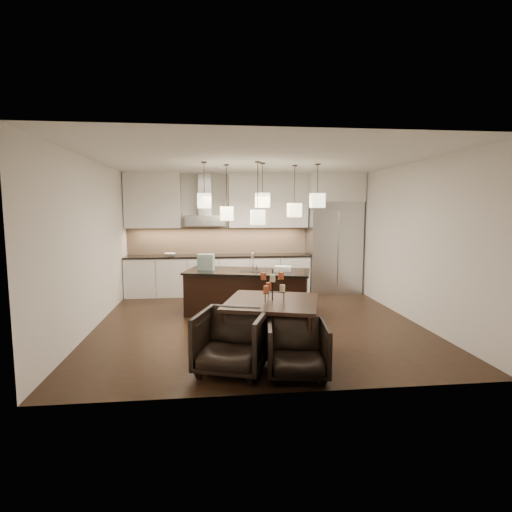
{
  "coord_description": "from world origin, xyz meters",
  "views": [
    {
      "loc": [
        -0.78,
        -6.8,
        1.98
      ],
      "look_at": [
        0.0,
        0.2,
        1.15
      ],
      "focal_mm": 28.0,
      "sensor_mm": 36.0,
      "label": 1
    }
  ],
  "objects": [
    {
      "name": "wall_left",
      "position": [
        -2.76,
        0.0,
        1.4
      ],
      "size": [
        0.02,
        5.5,
        2.8
      ],
      "primitive_type": "cube",
      "color": "silver",
      "rests_on": "ground"
    },
    {
      "name": "candle_c",
      "position": [
        -0.06,
        -1.6,
        0.91
      ],
      "size": [
        0.09,
        0.09,
        0.1
      ],
      "primitive_type": "cylinder",
      "rotation": [
        0.0,
        0.0,
        -0.29
      ],
      "color": "#A4482A",
      "rests_on": "candelabra"
    },
    {
      "name": "candelabra",
      "position": [
        0.04,
        -1.51,
        0.95
      ],
      "size": [
        0.44,
        0.44,
        0.43
      ],
      "primitive_type": null,
      "rotation": [
        0.0,
        0.0,
        -0.29
      ],
      "color": "black",
      "rests_on": "dining_table"
    },
    {
      "name": "pendant_c",
      "position": [
        0.14,
        0.38,
        2.14
      ],
      "size": [
        0.24,
        0.24,
        0.26
      ],
      "primitive_type": "cube",
      "color": "beige",
      "rests_on": "ceiling"
    },
    {
      "name": "pendant_b",
      "position": [
        -0.5,
        0.71,
        1.9
      ],
      "size": [
        0.24,
        0.24,
        0.26
      ],
      "primitive_type": "cube",
      "color": "beige",
      "rests_on": "ceiling"
    },
    {
      "name": "floor",
      "position": [
        0.0,
        0.0,
        -0.01
      ],
      "size": [
        5.5,
        5.5,
        0.02
      ],
      "primitive_type": "cube",
      "color": "black",
      "rests_on": "ground"
    },
    {
      "name": "candle_b",
      "position": [
        0.0,
        -1.37,
        0.91
      ],
      "size": [
        0.09,
        0.09,
        0.1
      ],
      "primitive_type": "cylinder",
      "rotation": [
        0.0,
        0.0,
        -0.29
      ],
      "color": "#C34D25",
      "rests_on": "candelabra"
    },
    {
      "name": "candle_f",
      "position": [
        0.02,
        -1.63,
        1.07
      ],
      "size": [
        0.09,
        0.09,
        0.1
      ],
      "primitive_type": "cylinder",
      "rotation": [
        0.0,
        0.0,
        -0.29
      ],
      "color": "beige",
      "rests_on": "candelabra"
    },
    {
      "name": "dining_table",
      "position": [
        0.04,
        -1.51,
        0.37
      ],
      "size": [
        1.52,
        1.52,
        0.74
      ],
      "primitive_type": null,
      "rotation": [
        0.0,
        0.0,
        -0.29
      ],
      "color": "black",
      "rests_on": "floor"
    },
    {
      "name": "countertop",
      "position": [
        -0.62,
        2.43,
        0.9
      ],
      "size": [
        4.21,
        0.66,
        0.04
      ],
      "primitive_type": "cube",
      "color": "black",
      "rests_on": "lower_cabinets"
    },
    {
      "name": "tote_bag",
      "position": [
        -0.9,
        0.78,
        0.98
      ],
      "size": [
        0.34,
        0.23,
        0.3
      ],
      "primitive_type": "cube",
      "rotation": [
        0.0,
        0.0,
        -0.26
      ],
      "color": "#1D4735",
      "rests_on": "island_top"
    },
    {
      "name": "wall_front",
      "position": [
        0.0,
        -2.76,
        1.4
      ],
      "size": [
        5.5,
        0.02,
        2.8
      ],
      "primitive_type": "cube",
      "color": "silver",
      "rests_on": "ground"
    },
    {
      "name": "food_container",
      "position": [
        0.55,
        0.5,
        0.87
      ],
      "size": [
        0.35,
        0.29,
        0.09
      ],
      "primitive_type": "cube",
      "rotation": [
        0.0,
        0.0,
        -0.26
      ],
      "color": "silver",
      "rests_on": "island_top"
    },
    {
      "name": "hood_chimney",
      "position": [
        -0.93,
        2.59,
        2.32
      ],
      "size": [
        0.3,
        0.28,
        0.96
      ],
      "primitive_type": "cube",
      "color": "#B7B7BA",
      "rests_on": "hood_canopy"
    },
    {
      "name": "faucet",
      "position": [
        -0.01,
        0.67,
        0.99
      ],
      "size": [
        0.14,
        0.23,
        0.34
      ],
      "primitive_type": null,
      "rotation": [
        0.0,
        0.0,
        -0.26
      ],
      "color": "silver",
      "rests_on": "island_top"
    },
    {
      "name": "island_body",
      "position": [
        -0.11,
        0.61,
        0.39
      ],
      "size": [
        2.4,
        1.44,
        0.79
      ],
      "primitive_type": "cube",
      "rotation": [
        0.0,
        0.0,
        -0.26
      ],
      "color": "black",
      "rests_on": "floor"
    },
    {
      "name": "pendant_f",
      "position": [
        0.03,
        0.19,
        1.84
      ],
      "size": [
        0.24,
        0.24,
        0.26
      ],
      "primitive_type": "cube",
      "color": "beige",
      "rests_on": "ceiling"
    },
    {
      "name": "pendant_d",
      "position": [
        0.78,
        0.67,
        1.96
      ],
      "size": [
        0.24,
        0.24,
        0.26
      ],
      "primitive_type": "cube",
      "color": "beige",
      "rests_on": "ceiling"
    },
    {
      "name": "wall_back",
      "position": [
        0.0,
        2.76,
        1.4
      ],
      "size": [
        5.5,
        0.02,
        2.8
      ],
      "primitive_type": "cube",
      "color": "silver",
      "rests_on": "ground"
    },
    {
      "name": "lower_cabinets",
      "position": [
        -0.62,
        2.43,
        0.44
      ],
      "size": [
        4.21,
        0.62,
        0.88
      ],
      "primitive_type": "cube",
      "color": "silver",
      "rests_on": "floor"
    },
    {
      "name": "wall_right",
      "position": [
        2.76,
        0.0,
        1.4
      ],
      "size": [
        0.02,
        5.5,
        2.8
      ],
      "primitive_type": "cube",
      "color": "silver",
      "rests_on": "ground"
    },
    {
      "name": "candle_d",
      "position": [
        0.16,
        -1.45,
        1.07
      ],
      "size": [
        0.09,
        0.09,
        0.1
      ],
      "primitive_type": "cylinder",
      "rotation": [
        0.0,
        0.0,
        -0.29
      ],
      "color": "#C34D25",
      "rests_on": "candelabra"
    },
    {
      "name": "upper_cab_left",
      "position": [
        -2.1,
        2.57,
        2.17
      ],
      "size": [
        1.25,
        0.35,
        1.25
      ],
      "primitive_type": "cube",
      "color": "silver",
      "rests_on": "wall_back"
    },
    {
      "name": "refrigerator",
      "position": [
        2.1,
        2.38,
        1.07
      ],
      "size": [
        1.2,
        0.72,
        2.15
      ],
      "primitive_type": "cube",
      "color": "#B7B7BA",
      "rests_on": "floor"
    },
    {
      "name": "hood_canopy",
      "position": [
        -0.93,
        2.48,
        1.72
      ],
      "size": [
        0.9,
        0.52,
        0.24
      ],
      "primitive_type": "cube",
      "color": "#B7B7BA",
      "rests_on": "wall_back"
    },
    {
      "name": "fridge_panel",
      "position": [
        2.1,
        2.38,
        2.47
      ],
      "size": [
        1.26,
        0.72,
        0.65
      ],
      "primitive_type": "cube",
      "color": "silver",
      "rests_on": "refrigerator"
    },
    {
      "name": "armchair_left",
      "position": [
        -0.56,
        -2.1,
        0.38
      ],
      "size": [
        1.03,
        1.05,
        0.75
      ],
      "primitive_type": "imported",
      "rotation": [
        0.0,
        0.0,
        -0.33
      ],
      "color": "black",
      "rests_on": "floor"
    },
    {
      "name": "candle_a",
      "position": [
        0.17,
        -1.54,
        0.91
      ],
      "size": [
        0.09,
        0.09,
        0.1
      ],
      "primitive_type": "cylinder",
      "rotation": [
        0.0,
        0.0,
        -0.29
      ],
      "color": "beige",
      "rests_on": "candelabra"
    },
    {
      "name": "island_top",
      "position": [
        -0.11,
        0.61,
        0.81
      ],
      "size": [
        2.48,
        1.53,
        0.04
      ],
      "primitive_type": "cube",
      "rotation": [
        0.0,
        0.0,
        -0.26
      ],
      "color": "black",
      "rests_on": "island_body"
    },
    {
      "name": "ceiling",
      "position": [
        0.0,
        0.0,
        2.81
      ],
      "size": [
        5.5,
        5.5,
        0.02
      ],
      "primitive_type": "cube",
      "color": "white",
      "rests_on": "wall_back"
    },
    {
      "name": "pendant_e",
      "position": [
        1.16,
        0.42,
        2.14
      ],
      "size": [
        0.24,
        0.24,
        0.26
      ],
      "primitive_type": "cube",
      "color": "beige",
      "rests_on": "ceiling"
    },
    {
      "name": "candle_e",
      "position": [
        -0.08,
        -1.45,
        1.07
      ],
      "size": [
        0.09,
        0.09,
        0.1
      ],
      "primitive_type": "cylinder",
      "rotation": [
        0.0,
        0.0,
        -0.29
      ],
      "color": "#A4482A",
      "rests_on": "candelabra"
    },
    {
      "name": "upper_cab_right",
      "position": [
        0.55,
        2.57,
        2.17
      ],
      "size": [
        1.85,
        0.35,
        1.25
      ],
      "primitive_type": "cube",
      "color": "silver",
      "rests_on": "wall_back"
    },
    {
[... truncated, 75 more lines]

